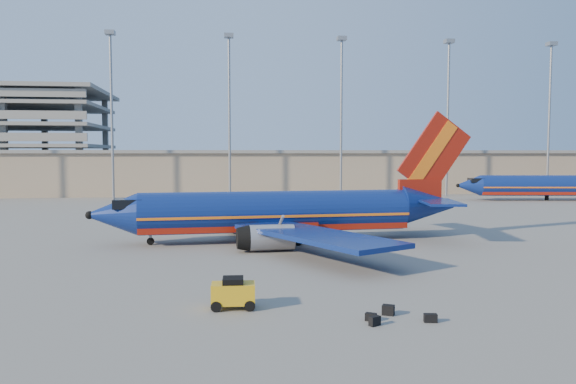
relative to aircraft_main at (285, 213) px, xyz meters
name	(u,v)px	position (x,y,z in m)	size (l,w,h in m)	color
ground	(292,235)	(1.10, 3.29, -2.54)	(220.00, 220.00, 0.00)	slate
terminal_building	(303,171)	(11.10, 61.29, 1.77)	(122.00, 16.00, 8.50)	gray
light_mast_row	(286,99)	(6.10, 49.29, 15.01)	(101.60, 1.60, 28.65)	gray
aircraft_main	(285,213)	(0.00, 0.00, 0.00)	(35.20, 33.79, 11.91)	navy
aircraft_second	(552,185)	(49.68, 37.52, 0.00)	(32.68, 12.66, 11.09)	navy
baggage_tug	(233,292)	(-5.25, -21.67, -1.71)	(2.30, 1.46, 1.61)	gold
luggage_pile	(392,315)	(2.24, -24.60, -2.32)	(3.39, 2.17, 0.49)	black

